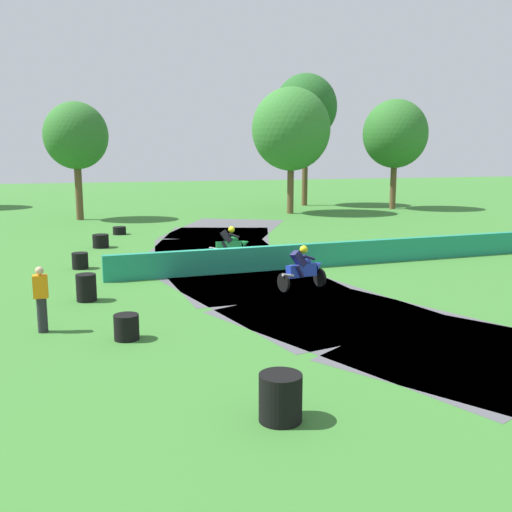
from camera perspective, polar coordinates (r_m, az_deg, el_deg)
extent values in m
plane|color=#38752D|center=(21.55, -1.87, -1.58)|extent=(120.00, 120.00, 0.00)
cube|color=#515156|center=(33.42, -2.77, 2.67)|extent=(8.48, 10.08, 0.01)
cube|color=#515156|center=(29.45, -3.88, 1.62)|extent=(7.40, 9.77, 0.01)
cube|color=#515156|center=(25.46, -3.75, 0.26)|extent=(6.10, 9.18, 0.01)
cube|color=#515156|center=(21.57, -1.74, -1.56)|extent=(5.79, 9.01, 0.01)
cube|color=#515156|center=(17.99, 3.25, -3.97)|extent=(7.13, 9.67, 0.01)
cube|color=#515156|center=(15.11, 12.71, -7.00)|extent=(8.26, 10.04, 0.01)
cube|color=#1E8466|center=(23.73, 11.10, 0.44)|extent=(20.55, 1.68, 0.90)
cylinder|color=black|center=(23.77, -0.93, 0.26)|extent=(0.14, 0.72, 0.72)
cylinder|color=black|center=(23.55, -4.28, 0.14)|extent=(0.14, 0.72, 0.72)
cube|color=#198438|center=(23.66, -2.63, 0.93)|extent=(1.02, 0.43, 0.45)
ellipsoid|color=#198438|center=(23.71, -2.22, 1.57)|extent=(0.46, 0.35, 0.29)
cone|color=#198438|center=(23.78, -1.02, 1.27)|extent=(0.41, 0.39, 0.46)
cylinder|color=#B2B2B7|center=(23.45, -4.02, 0.70)|extent=(0.41, 0.15, 0.17)
cube|color=black|center=(23.67, -2.86, 1.84)|extent=(0.51, 0.42, 0.62)
sphere|color=yellow|center=(23.73, -2.36, 2.54)|extent=(0.26, 0.26, 0.26)
cylinder|color=black|center=(23.90, -2.26, 1.90)|extent=(0.43, 0.16, 0.24)
cylinder|color=black|center=(23.54, -2.12, 1.96)|extent=(0.43, 0.16, 0.24)
cylinder|color=black|center=(23.81, -3.12, 0.94)|extent=(0.27, 0.20, 0.42)
cylinder|color=black|center=(23.46, -3.00, 0.99)|extent=(0.27, 0.20, 0.42)
cylinder|color=black|center=(19.41, 6.10, -2.06)|extent=(0.26, 0.67, 0.67)
cylinder|color=black|center=(18.62, 2.65, -2.55)|extent=(0.26, 0.67, 0.67)
cube|color=#1E38B2|center=(18.97, 4.36, -1.40)|extent=(1.05, 0.58, 0.43)
ellipsoid|color=#1E38B2|center=(19.05, 4.75, -0.57)|extent=(0.51, 0.41, 0.27)
cone|color=#1E38B2|center=(19.35, 5.98, -0.84)|extent=(0.47, 0.40, 0.44)
cylinder|color=#B2B2B7|center=(18.55, 3.07, -1.86)|extent=(0.42, 0.20, 0.17)
cube|color=#1E1E4C|center=(18.89, 4.09, -0.28)|extent=(0.57, 0.38, 0.60)
sphere|color=yellow|center=(19.00, 4.58, 0.63)|extent=(0.26, 0.26, 0.26)
cylinder|color=#1E1E4C|center=(19.20, 4.46, -0.11)|extent=(0.44, 0.19, 0.24)
cylinder|color=#1E1E4C|center=(18.91, 5.09, -0.14)|extent=(0.44, 0.19, 0.24)
cylinder|color=#1E1E4C|center=(19.02, 3.60, -1.38)|extent=(0.30, 0.14, 0.42)
cylinder|color=#1E1E4C|center=(18.72, 4.22, -1.43)|extent=(0.30, 0.14, 0.42)
cylinder|color=black|center=(31.80, -12.90, 2.20)|extent=(0.67, 0.67, 0.20)
cylinder|color=black|center=(31.78, -12.92, 2.56)|extent=(0.67, 0.67, 0.20)
cylinder|color=black|center=(27.77, -14.59, 0.99)|extent=(0.71, 0.71, 0.20)
cylinder|color=black|center=(27.74, -14.61, 1.39)|extent=(0.71, 0.71, 0.20)
cylinder|color=black|center=(27.72, -14.63, 1.80)|extent=(0.71, 0.71, 0.20)
cylinder|color=black|center=(23.13, -16.43, -0.92)|extent=(0.59, 0.59, 0.20)
cylinder|color=black|center=(23.10, -16.45, -0.44)|extent=(0.59, 0.59, 0.20)
cylinder|color=black|center=(23.06, -16.48, 0.05)|extent=(0.59, 0.59, 0.20)
cylinder|color=black|center=(18.25, -15.86, -3.84)|extent=(0.58, 0.58, 0.20)
cylinder|color=black|center=(18.21, -15.89, -3.22)|extent=(0.58, 0.58, 0.20)
cylinder|color=black|center=(18.16, -15.92, -2.61)|extent=(0.58, 0.58, 0.20)
cylinder|color=black|center=(18.12, -15.95, -1.99)|extent=(0.58, 0.58, 0.20)
cylinder|color=black|center=(14.44, -12.24, -7.41)|extent=(0.59, 0.59, 0.20)
cylinder|color=black|center=(14.38, -12.27, -6.65)|extent=(0.59, 0.59, 0.20)
cylinder|color=black|center=(14.32, -12.30, -5.88)|extent=(0.59, 0.59, 0.20)
cylinder|color=black|center=(10.18, 2.34, -14.90)|extent=(0.72, 0.72, 0.20)
cylinder|color=black|center=(10.09, 2.35, -13.87)|extent=(0.72, 0.72, 0.20)
cylinder|color=black|center=(10.01, 2.36, -12.83)|extent=(0.72, 0.72, 0.20)
cylinder|color=black|center=(9.94, 2.36, -11.77)|extent=(0.72, 0.72, 0.20)
cylinder|color=#232328|center=(15.46, -19.74, -5.32)|extent=(0.24, 0.24, 0.86)
cube|color=orange|center=(15.30, -19.90, -2.76)|extent=(0.34, 0.22, 0.56)
sphere|color=tan|center=(15.22, -19.99, -1.33)|extent=(0.20, 0.20, 0.20)
cylinder|color=brown|center=(46.80, 4.69, 8.18)|extent=(0.44, 0.44, 5.47)
ellipsoid|color=#235B23|center=(46.87, 4.78, 14.00)|extent=(4.74, 4.74, 4.98)
cylinder|color=brown|center=(45.11, 12.97, 6.60)|extent=(0.44, 0.44, 3.45)
ellipsoid|color=#2D6B28|center=(45.04, 13.16, 11.30)|extent=(4.66, 4.66, 4.89)
cylinder|color=brown|center=(38.84, -16.56, 5.92)|extent=(0.44, 0.44, 3.52)
ellipsoid|color=#2D6B28|center=(38.75, -16.82, 10.96)|extent=(3.89, 3.89, 4.09)
cylinder|color=brown|center=(40.96, 3.31, 6.47)|extent=(0.44, 0.44, 3.43)
ellipsoid|color=#33752D|center=(40.89, 3.37, 12.00)|extent=(5.26, 5.26, 5.53)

